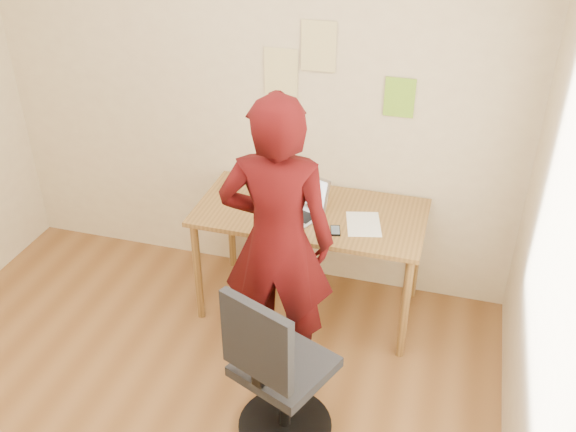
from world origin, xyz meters
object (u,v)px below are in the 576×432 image
(desk, at_px, (310,223))
(person, at_px, (277,242))
(office_chair, at_px, (277,378))
(phone, at_px, (335,231))
(laptop, at_px, (300,204))

(desk, xyz_separation_m, person, (-0.05, -0.55, 0.20))
(office_chair, xyz_separation_m, person, (-0.16, 0.53, 0.44))
(desk, bearing_deg, phone, -43.42)
(laptop, distance_m, phone, 0.31)
(person, bearing_deg, phone, -130.85)
(desk, height_order, person, person)
(office_chair, bearing_deg, phone, 107.35)
(laptop, height_order, person, person)
(desk, height_order, laptop, laptop)
(phone, bearing_deg, office_chair, -109.74)
(phone, relative_size, person, 0.07)
(laptop, bearing_deg, person, -66.74)
(office_chair, height_order, person, person)
(desk, xyz_separation_m, phone, (0.20, -0.19, 0.09))
(desk, xyz_separation_m, office_chair, (0.11, -1.08, -0.24))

